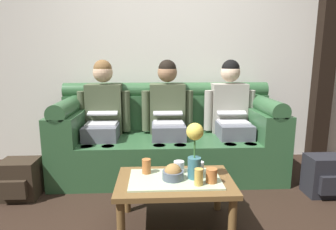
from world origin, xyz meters
TOP-DOWN VIEW (x-y plane):
  - back_wall_patterned at (0.00, 1.70)m, footprint 6.00×0.12m
  - timber_pillar at (1.91, 1.58)m, footprint 0.20×0.20m
  - couch at (-0.00, 1.17)m, footprint 2.32×0.88m
  - person_left at (-0.69, 1.17)m, footprint 0.56×0.67m
  - person_middle at (0.00, 1.17)m, footprint 0.56×0.67m
  - person_right at (0.69, 1.17)m, footprint 0.56×0.67m
  - coffee_table at (0.00, 0.11)m, footprint 0.85×0.54m
  - flower_vase at (0.14, 0.11)m, footprint 0.12×0.12m
  - snack_bowl at (-0.02, 0.09)m, footprint 0.15×0.15m
  - cup_near_left at (0.15, -0.01)m, footprint 0.06×0.06m
  - cup_near_right at (-0.21, 0.21)m, footprint 0.07×0.07m
  - cup_far_center at (0.20, 0.21)m, footprint 0.06×0.06m
  - cup_far_left at (0.25, 0.03)m, footprint 0.08×0.08m
  - cup_far_right at (0.04, 0.22)m, footprint 0.08×0.08m
  - backpack_left at (-1.35, 0.62)m, footprint 0.31×0.30m
  - backpack_right at (1.40, 0.53)m, footprint 0.33×0.27m

SIDE VIEW (x-z plane):
  - backpack_left at x=-1.35m, z-range 0.00..0.35m
  - backpack_right at x=1.40m, z-range 0.00..0.37m
  - coffee_table at x=0.00m, z-range 0.13..0.51m
  - couch at x=0.00m, z-range -0.11..0.85m
  - cup_far_center at x=0.20m, z-range 0.38..0.46m
  - cup_far_right at x=0.04m, z-range 0.38..0.46m
  - snack_bowl at x=-0.02m, z-range 0.36..0.48m
  - cup_far_left at x=0.25m, z-range 0.38..0.48m
  - cup_near_right at x=-0.21m, z-range 0.38..0.49m
  - cup_near_left at x=0.15m, z-range 0.38..0.49m
  - flower_vase at x=0.14m, z-range 0.40..0.81m
  - person_right at x=0.69m, z-range 0.05..1.27m
  - person_middle at x=0.00m, z-range 0.05..1.27m
  - person_left at x=-0.69m, z-range 0.05..1.27m
  - back_wall_patterned at x=0.00m, z-range 0.00..2.90m
  - timber_pillar at x=1.91m, z-range 0.00..2.90m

